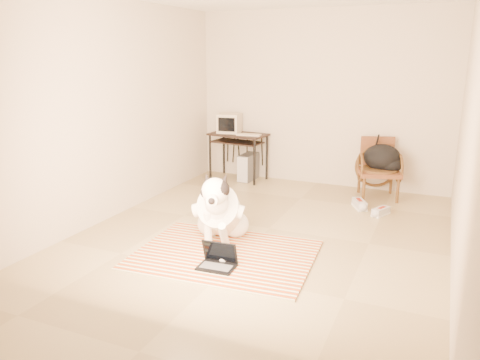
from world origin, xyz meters
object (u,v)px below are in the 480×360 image
Objects in this scene: crt_monitor at (229,123)px; dog at (220,212)px; pc_tower at (248,167)px; backpack at (384,159)px; laptop at (218,261)px; rattan_chair at (378,168)px; computer_desk at (238,140)px.

dog is at bearing -67.04° from crt_monitor.
backpack reaches higher than pc_tower.
laptop is 3.28m from rattan_chair.
dog is 3.06× the size of laptop.
crt_monitor is 0.79m from pc_tower.
dog reaches higher than rattan_chair.
laptop is (0.26, -0.59, -0.27)m from dog.
computer_desk is at bearing 177.75° from rattan_chair.
dog is 2.03× the size of backpack.
dog is 1.32× the size of rattan_chair.
laptop is at bearing -110.03° from backpack.
backpack is at bearing -2.67° from crt_monitor.
dog is 2.39× the size of pc_tower.
computer_desk is 2.33m from backpack.
crt_monitor is 0.84× the size of pc_tower.
laptop is 0.38× the size of computer_desk.
laptop is 0.66× the size of backpack.
crt_monitor reaches higher than computer_desk.
rattan_chair is 0.15m from backpack.
crt_monitor reaches higher than backpack.
dog reaches higher than computer_desk.
crt_monitor is at bearing 112.96° from dog.
rattan_chair is (2.10, -0.12, 0.21)m from pc_tower.
pc_tower is at bearing 107.77° from laptop.
computer_desk is 2.06× the size of pc_tower.
rattan_chair is at bearing -3.19° from pc_tower.
crt_monitor is at bearing 113.10° from laptop.
computer_desk is at bearing 110.67° from laptop.
crt_monitor is at bearing 166.80° from computer_desk.
rattan_chair reaches higher than laptop.
rattan_chair is (2.44, -0.13, -0.49)m from crt_monitor.
computer_desk is 0.32m from crt_monitor.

